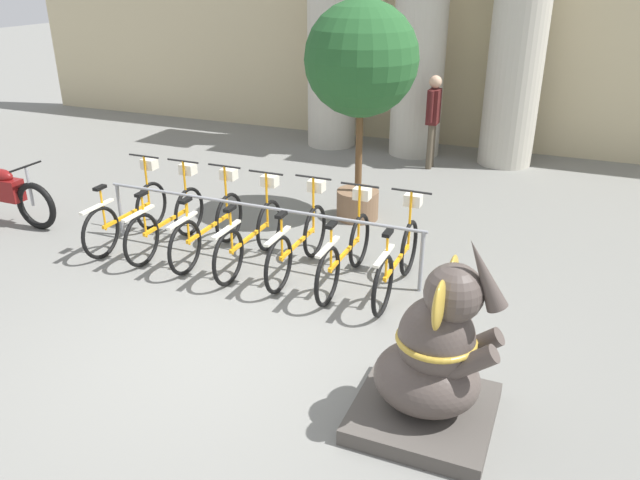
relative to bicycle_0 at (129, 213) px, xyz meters
The scene contains 16 objects.
ground_plane 3.09m from the bicycle_0, 36.57° to the right, with size 60.00×60.00×0.00m, color slate.
column_left 6.22m from the bicycle_0, 83.34° to the left, with size 1.24×1.24×5.16m.
column_middle 6.65m from the bicycle_0, 66.93° to the left, with size 1.24×1.24×5.16m.
column_right 7.50m from the bicycle_0, 53.68° to the left, with size 1.24×1.24×5.16m.
bike_rack 1.91m from the bicycle_0, ahead, with size 4.39×0.05×0.77m.
bicycle_0 is the anchor object (origin of this frame).
bicycle_1 0.63m from the bicycle_0, ahead, with size 0.48×1.75×1.10m.
bicycle_2 1.26m from the bicycle_0, ahead, with size 0.48×1.75×1.10m.
bicycle_3 1.89m from the bicycle_0, ahead, with size 0.48×1.75×1.10m.
bicycle_4 2.52m from the bicycle_0, ahead, with size 0.48×1.75×1.10m.
bicycle_5 3.16m from the bicycle_0, ahead, with size 0.48×1.75×1.10m.
bicycle_6 3.79m from the bicycle_0, ahead, with size 0.48×1.75×1.10m.
elephant_statue 5.12m from the bicycle_0, 24.01° to the right, with size 1.13×1.13×1.73m.
motorcycle 2.17m from the bicycle_0, behind, with size 2.03×0.55×0.95m.
person_pedestrian 5.81m from the bicycle_0, 58.84° to the left, with size 0.23×0.47×1.70m.
potted_tree 3.75m from the bicycle_0, 37.80° to the left, with size 1.58×1.58×3.12m.
Camera 1 is at (2.98, -4.45, 3.51)m, focal length 35.00 mm.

